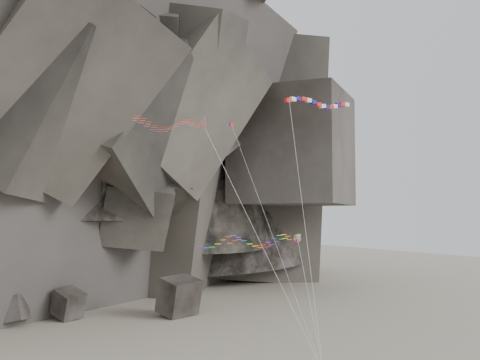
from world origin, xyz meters
TOP-DOWN VIEW (x-y plane):
  - headland at (0.00, 70.00)m, footprint 110.00×70.00m
  - delta_kite at (-10.31, 3.69)m, footprint 13.80×11.51m
  - banner_kite at (8.21, 2.06)m, footprint 13.34×9.48m
  - parafoil_kite at (-1.93, 2.26)m, footprint 13.50×9.31m
  - pennant_kite at (-1.52, 2.35)m, footprint 1.72×11.62m

SIDE VIEW (x-z plane):
  - parafoil_kite at x=-1.93m, z-range 7.05..18.87m
  - pennant_kite at x=-1.52m, z-range 8.03..31.34m
  - delta_kite at x=-10.31m, z-range 12.26..35.98m
  - banner_kite at x=8.21m, z-range 14.26..40.76m
  - headland at x=0.00m, z-range 0.00..84.00m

